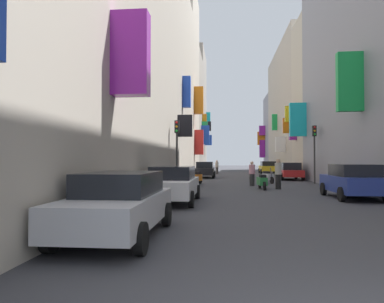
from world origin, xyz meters
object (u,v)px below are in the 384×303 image
Objects in this scene: traffic_light_far_corner at (177,142)px; parked_car_yellow at (268,167)px; parked_car_silver at (119,203)px; pedestrian_near_right at (217,167)px; pedestrian_near_left at (278,174)px; traffic_light_near_corner at (314,144)px; scooter_silver at (268,177)px; scooter_green at (262,181)px; parked_car_red at (289,171)px; parked_car_black at (205,169)px; pedestrian_crossing at (252,174)px; scooter_orange at (196,178)px; parked_car_blue at (353,181)px; parked_car_white at (173,183)px.

parked_car_yellow is at bearing 70.74° from traffic_light_far_corner.
parked_car_silver is 2.57× the size of pedestrian_near_right.
traffic_light_near_corner is (3.25, 4.87, 1.94)m from pedestrian_near_left.
scooter_silver and scooter_green have the same top height.
parked_car_red is at bearing 62.95° from scooter_silver.
parked_car_black is 2.78× the size of pedestrian_crossing.
parked_car_yellow reaches higher than parked_car_red.
traffic_light_near_corner is at bearing 56.29° from pedestrian_near_left.
scooter_green is 1.18× the size of pedestrian_near_right.
scooter_orange is at bearing 74.43° from traffic_light_far_corner.
scooter_orange is (-0.05, -9.12, -0.32)m from parked_car_black.
parked_car_blue reaches higher than parked_car_silver.
pedestrian_near_left is 1.07× the size of pedestrian_near_right.
parked_car_white is at bearing -114.44° from parked_car_red.
parked_car_blue reaches higher than scooter_green.
parked_car_white is 2.74× the size of pedestrian_crossing.
parked_car_black is 13.46m from pedestrian_near_left.
scooter_green is (4.09, -3.56, 0.00)m from scooter_orange.
parked_car_silver is 2.64× the size of pedestrian_crossing.
parked_car_silver is at bearing -90.92° from parked_car_black.
pedestrian_crossing reaches higher than parked_car_silver.
pedestrian_crossing is 0.39× the size of traffic_light_near_corner.
scooter_silver is at bearing 173.83° from traffic_light_near_corner.
parked_car_silver is 24.21m from parked_car_red.
pedestrian_near_left is (-2.52, 4.68, 0.09)m from parked_car_blue.
parked_car_white is (0.24, 6.34, 0.01)m from parked_car_silver.
parked_car_blue is at bearing -66.45° from parked_car_black.
parked_car_red is at bearing 63.66° from pedestrian_crossing.
parked_car_yellow is at bearing 90.66° from parked_car_blue.
traffic_light_far_corner is (-8.32, -9.70, 2.01)m from parked_car_red.
parked_car_silver is 16.47m from scooter_orange.
parked_car_silver is at bearing -104.77° from pedestrian_crossing.
traffic_light_near_corner reaches higher than traffic_light_far_corner.
parked_car_red is 5.21m from scooter_silver.
pedestrian_near_left is (5.14, 6.73, 0.12)m from parked_car_white.
parked_car_blue is 9.80m from traffic_light_near_corner.
pedestrian_near_right is (-6.42, 10.81, 0.06)m from parked_car_red.
pedestrian_near_left is at bearing -78.95° from pedestrian_near_right.
pedestrian_near_left is 6.17m from traffic_light_near_corner.
pedestrian_near_left is 6.23m from traffic_light_far_corner.
parked_car_red is 2.66× the size of pedestrian_near_right.
traffic_light_near_corner is at bearing 10.17° from scooter_orange.
parked_car_black is at bearing 113.55° from parked_car_blue.
pedestrian_crossing is at bearing 25.55° from traffic_light_far_corner.
scooter_orange is at bearing -93.30° from pedestrian_near_right.
traffic_light_far_corner is (-1.90, -20.51, 1.96)m from pedestrian_near_right.
traffic_light_near_corner is at bearing -65.23° from pedestrian_near_right.
pedestrian_near_right is at bearing 83.39° from parked_car_black.
traffic_light_far_corner is at bearing -154.45° from pedestrian_crossing.
traffic_light_far_corner is at bearing 92.36° from parked_car_silver.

